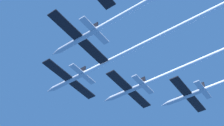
# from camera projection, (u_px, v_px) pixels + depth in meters

# --- Properties ---
(jet_lead) EXTENTS (20.55, 58.34, 3.40)m
(jet_lead) POSITION_uv_depth(u_px,v_px,m) (111.00, 60.00, 80.82)
(jet_lead) COLOR #B2BAC6
(jet_left_wing) EXTENTS (20.55, 61.64, 3.40)m
(jet_left_wing) POSITION_uv_depth(u_px,v_px,m) (135.00, 8.00, 67.42)
(jet_left_wing) COLOR #B2BAC6
(jet_right_wing) EXTENTS (20.55, 56.33, 3.40)m
(jet_right_wing) POSITION_uv_depth(u_px,v_px,m) (171.00, 73.00, 82.88)
(jet_right_wing) COLOR #B2BAC6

